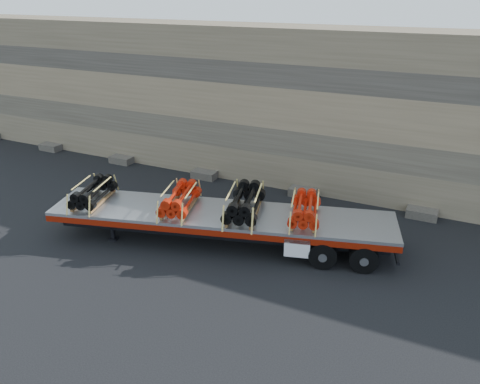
# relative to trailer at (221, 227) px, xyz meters

# --- Properties ---
(ground) EXTENTS (120.00, 120.00, 0.00)m
(ground) POSITION_rel_trailer_xyz_m (-0.60, 0.53, -0.61)
(ground) COLOR black
(ground) RESTS_ON ground
(rock_wall) EXTENTS (44.00, 3.00, 7.00)m
(rock_wall) POSITION_rel_trailer_xyz_m (-0.60, 7.03, 2.89)
(rock_wall) COLOR #7A6B54
(rock_wall) RESTS_ON ground
(trailer) EXTENTS (12.37, 5.37, 1.22)m
(trailer) POSITION_rel_trailer_xyz_m (0.00, 0.00, 0.00)
(trailer) COLOR #B3B6BB
(trailer) RESTS_ON ground
(bundle_front) EXTENTS (1.50, 2.23, 0.72)m
(bundle_front) POSITION_rel_trailer_xyz_m (-4.64, -1.22, 0.97)
(bundle_front) COLOR black
(bundle_front) RESTS_ON trailer
(bundle_midfront) EXTENTS (1.55, 2.30, 0.75)m
(bundle_midfront) POSITION_rel_trailer_xyz_m (-1.42, -0.38, 0.98)
(bundle_midfront) COLOR red
(bundle_midfront) RESTS_ON trailer
(bundle_midrear) EXTENTS (1.74, 2.58, 0.83)m
(bundle_midrear) POSITION_rel_trailer_xyz_m (0.84, 0.22, 1.03)
(bundle_midrear) COLOR black
(bundle_midrear) RESTS_ON trailer
(bundle_rear) EXTENTS (1.50, 2.22, 0.72)m
(bundle_rear) POSITION_rel_trailer_xyz_m (2.86, 0.75, 0.97)
(bundle_rear) COLOR red
(bundle_rear) RESTS_ON trailer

